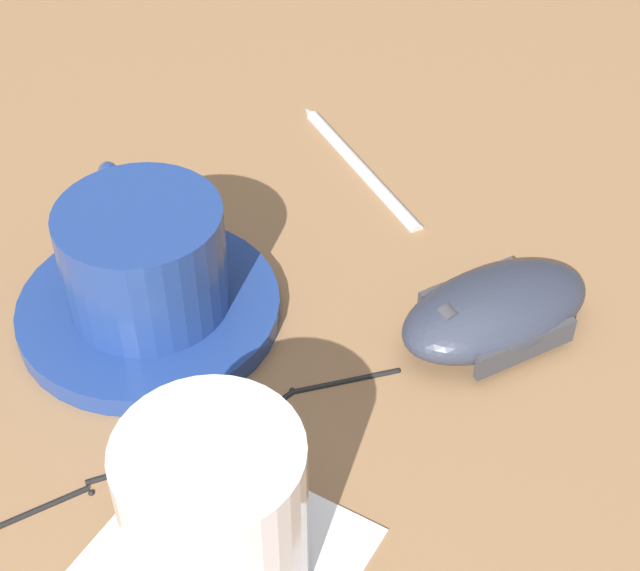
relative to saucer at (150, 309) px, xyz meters
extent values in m
plane|color=olive|center=(0.09, 0.04, -0.01)|extent=(3.00, 3.00, 0.00)
cylinder|color=navy|center=(0.00, 0.00, 0.00)|extent=(0.15, 0.15, 0.01)
cylinder|color=navy|center=(0.00, 0.00, 0.04)|extent=(0.09, 0.09, 0.06)
torus|color=navy|center=(-0.05, 0.01, 0.04)|extent=(0.05, 0.02, 0.05)
ellipsoid|color=#2D3342|center=(0.12, 0.15, 0.01)|extent=(0.07, 0.12, 0.03)
cylinder|color=#38383D|center=(0.12, 0.12, 0.02)|extent=(0.01, 0.01, 0.01)
cube|color=#38383D|center=(0.15, 0.15, 0.01)|extent=(0.01, 0.06, 0.02)
cube|color=#38383D|center=(0.09, 0.15, 0.01)|extent=(0.01, 0.06, 0.02)
cylinder|color=black|center=(0.10, 0.06, 0.00)|extent=(0.02, 0.06, 0.00)
cylinder|color=black|center=(0.10, 0.01, 0.00)|extent=(0.01, 0.06, 0.00)
cylinder|color=black|center=(0.09, -0.05, 0.00)|extent=(0.02, 0.06, 0.00)
cylinder|color=black|center=(0.09, -0.11, 0.00)|extent=(0.01, 0.06, 0.00)
sphere|color=black|center=(0.11, 0.09, 0.00)|extent=(0.00, 0.00, 0.00)
sphere|color=black|center=(0.09, 0.04, 0.00)|extent=(0.00, 0.00, 0.00)
sphere|color=black|center=(0.10, -0.02, 0.00)|extent=(0.00, 0.00, 0.00)
sphere|color=black|center=(0.09, -0.08, 0.00)|extent=(0.00, 0.00, 0.00)
cube|color=white|center=(0.16, -0.05, -0.01)|extent=(0.15, 0.15, 0.00)
cylinder|color=silver|center=(0.16, -0.05, 0.04)|extent=(0.08, 0.08, 0.09)
cylinder|color=silver|center=(-0.05, 0.18, 0.00)|extent=(0.15, 0.03, 0.01)
cone|color=silver|center=(-0.13, 0.19, 0.00)|extent=(0.01, 0.01, 0.01)
camera|label=1|loc=(0.38, -0.15, 0.38)|focal=55.00mm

